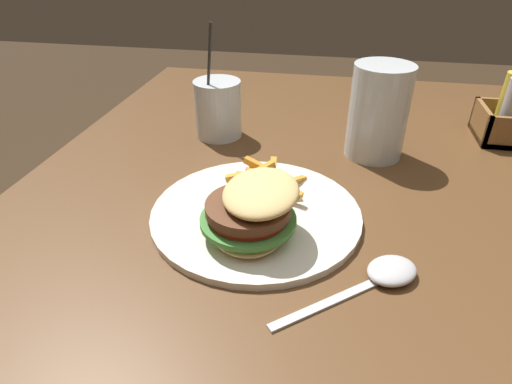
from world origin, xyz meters
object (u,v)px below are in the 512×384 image
object	(u,v)px
meal_plate_near	(255,211)
beer_glass	(378,113)
condiment_caddy	(508,117)
spoon	(387,273)
juice_glass	(218,111)

from	to	relation	value
meal_plate_near	beer_glass	xyz separation A→B (m)	(-0.24, 0.16, 0.05)
beer_glass	condiment_caddy	bearing A→B (deg)	114.67
meal_plate_near	spoon	bearing A→B (deg)	67.03
beer_glass	condiment_caddy	size ratio (longest dim) A/B	1.31
juice_glass	condiment_caddy	size ratio (longest dim) A/B	1.76
beer_glass	juice_glass	bearing A→B (deg)	-95.61
meal_plate_near	juice_glass	bearing A→B (deg)	-156.02
spoon	meal_plate_near	bearing A→B (deg)	117.66
meal_plate_near	condiment_caddy	world-z (taller)	condiment_caddy
beer_glass	spoon	bearing A→B (deg)	0.64
meal_plate_near	juice_glass	distance (m)	0.30
meal_plate_near	spoon	xyz separation A→B (m)	(0.07, 0.16, -0.02)
beer_glass	spoon	xyz separation A→B (m)	(0.31, 0.00, -0.07)
beer_glass	spoon	world-z (taller)	beer_glass
spoon	condiment_caddy	world-z (taller)	condiment_caddy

